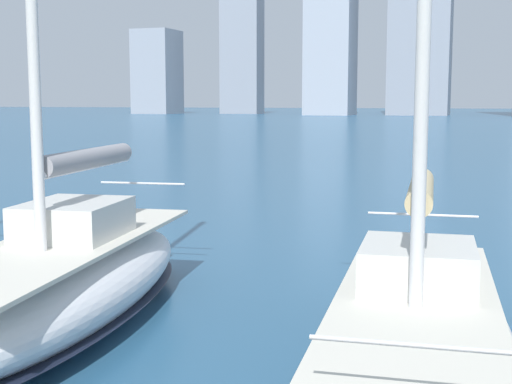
{
  "coord_description": "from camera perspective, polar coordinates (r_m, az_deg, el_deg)",
  "views": [
    {
      "loc": [
        -3.34,
        2.78,
        3.42
      ],
      "look_at": [
        -0.32,
        -6.14,
        2.2
      ],
      "focal_mm": 50.0,
      "sensor_mm": 36.0,
      "label": 1
    }
  ],
  "objects": [
    {
      "name": "city_skyline",
      "position": [
        164.17,
        18.46,
        12.91
      ],
      "size": [
        168.06,
        21.53,
        54.75
      ],
      "color": "#9EA3AD",
      "rests_on": "ground"
    },
    {
      "name": "sailboat_tan",
      "position": [
        9.08,
        12.66,
        -10.62
      ],
      "size": [
        2.92,
        7.25,
        9.8
      ],
      "color": "white",
      "rests_on": "ground"
    },
    {
      "name": "sailboat_grey",
      "position": [
        11.14,
        -15.2,
        -6.81
      ],
      "size": [
        3.28,
        8.03,
        9.57
      ],
      "color": "white",
      "rests_on": "ground"
    }
  ]
}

